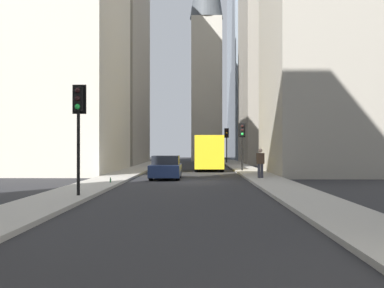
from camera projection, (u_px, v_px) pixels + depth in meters
name	position (u px, v px, depth m)	size (l,w,h in m)	color
ground_plane	(188.00, 181.00, 29.43)	(135.00, 135.00, 0.00)	#262628
sidewalk_right	(108.00, 180.00, 29.49)	(90.00, 2.20, 0.14)	#A8A399
sidewalk_left	(268.00, 180.00, 29.38)	(90.00, 2.20, 0.14)	#A8A399
building_left_far	(286.00, 48.00, 59.94)	(13.24, 10.50, 26.57)	gray
building_right_midfar	(53.00, 49.00, 40.01)	(14.75, 10.50, 18.90)	beige
building_right_far	(97.00, 40.00, 57.78)	(17.31, 10.50, 27.42)	gray
church_spire	(207.00, 28.00, 70.80)	(4.48, 4.48, 34.42)	#B7B2A5
delivery_truck	(209.00, 153.00, 42.75)	(6.46, 2.25, 2.84)	yellow
sedan_navy	(166.00, 168.00, 31.64)	(4.30, 1.78, 1.42)	navy
traffic_light_foreground	(78.00, 114.00, 19.51)	(0.43, 0.52, 4.14)	black
traffic_light_midblock	(242.00, 136.00, 40.19)	(0.43, 0.52, 3.64)	black
traffic_light_far_junction	(227.00, 137.00, 60.58)	(0.43, 0.52, 3.97)	black
pedestrian	(260.00, 162.00, 30.41)	(0.26, 0.44, 1.71)	#33333D
discarded_bottle	(110.00, 180.00, 26.56)	(0.07, 0.07, 0.27)	#236033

